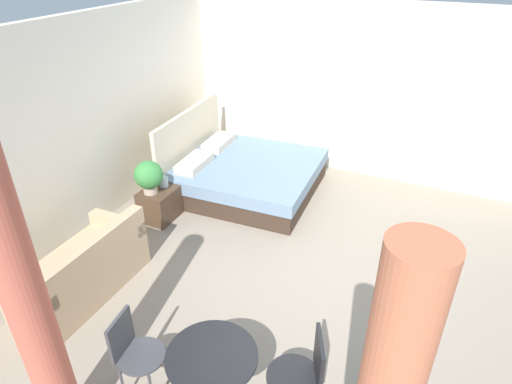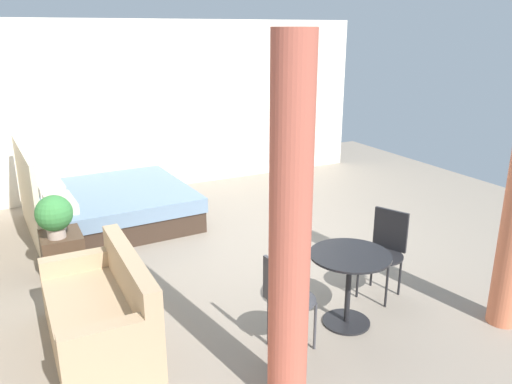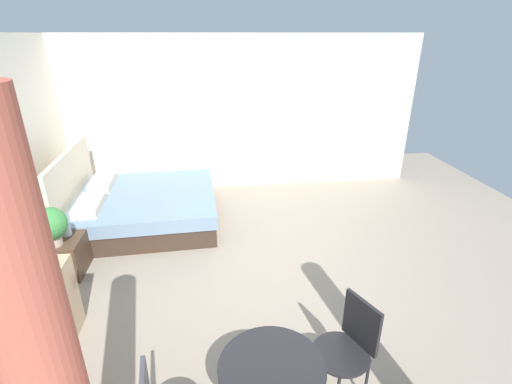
% 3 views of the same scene
% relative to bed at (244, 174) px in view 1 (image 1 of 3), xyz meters
% --- Properties ---
extents(ground_plane, '(8.76, 9.37, 0.02)m').
position_rel_bed_xyz_m(ground_plane, '(-1.51, -1.70, -0.28)').
color(ground_plane, gray).
extents(wall_back, '(8.76, 0.12, 2.72)m').
position_rel_bed_xyz_m(wall_back, '(-1.51, 1.49, 1.09)').
color(wall_back, silver).
rests_on(wall_back, ground).
extents(wall_right, '(0.12, 6.37, 2.72)m').
position_rel_bed_xyz_m(wall_right, '(1.38, -1.70, 1.09)').
color(wall_right, silver).
rests_on(wall_right, ground).
extents(bed, '(2.04, 2.15, 1.18)m').
position_rel_bed_xyz_m(bed, '(0.00, 0.00, 0.00)').
color(bed, '#38281E').
rests_on(bed, ground).
extents(couch, '(1.47, 0.74, 0.79)m').
position_rel_bed_xyz_m(couch, '(-2.84, 0.59, 0.01)').
color(couch, tan).
rests_on(couch, ground).
extents(nightstand, '(0.52, 0.43, 0.45)m').
position_rel_bed_xyz_m(nightstand, '(-1.24, 0.71, -0.05)').
color(nightstand, '#473323').
rests_on(nightstand, ground).
extents(potted_plant, '(0.39, 0.39, 0.47)m').
position_rel_bed_xyz_m(potted_plant, '(-1.34, 0.75, 0.44)').
color(potted_plant, tan).
rests_on(potted_plant, nightstand).
extents(vase, '(0.12, 0.12, 0.15)m').
position_rel_bed_xyz_m(vase, '(-1.12, 0.69, 0.25)').
color(vase, silver).
rests_on(vase, nightstand).
extents(balcony_table, '(0.72, 0.72, 0.69)m').
position_rel_bed_xyz_m(balcony_table, '(-3.51, -1.46, 0.21)').
color(balcony_table, black).
rests_on(balcony_table, ground).
extents(cafe_chair_near_window, '(0.58, 0.58, 0.87)m').
position_rel_bed_xyz_m(cafe_chair_near_window, '(-3.21, -2.12, 0.25)').
color(cafe_chair_near_window, black).
rests_on(cafe_chair_near_window, ground).
extents(cafe_chair_near_couch, '(0.44, 0.44, 0.83)m').
position_rel_bed_xyz_m(cafe_chair_near_couch, '(-3.60, -0.74, 0.24)').
color(cafe_chair_near_couch, '#3F3F44').
rests_on(cafe_chair_near_couch, ground).
extents(curtain_right, '(0.28, 0.28, 2.58)m').
position_rel_bed_xyz_m(curtain_right, '(-4.14, -0.46, 1.02)').
color(curtain_right, '#C15B47').
rests_on(curtain_right, ground).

